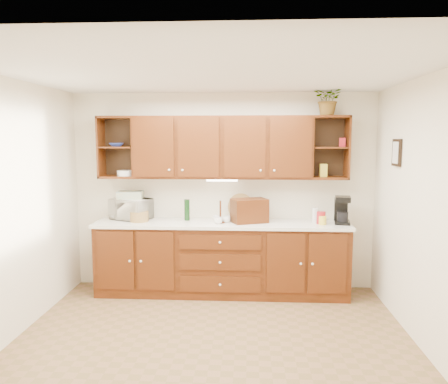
# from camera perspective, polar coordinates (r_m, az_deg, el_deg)

# --- Properties ---
(floor) EXTENTS (4.00, 4.00, 0.00)m
(floor) POSITION_cam_1_polar(r_m,az_deg,el_deg) (4.53, -1.50, -19.28)
(floor) COLOR brown
(floor) RESTS_ON ground
(ceiling) EXTENTS (4.00, 4.00, 0.00)m
(ceiling) POSITION_cam_1_polar(r_m,az_deg,el_deg) (4.10, -1.62, 15.33)
(ceiling) COLOR white
(ceiling) RESTS_ON back_wall
(back_wall) EXTENTS (4.00, 0.00, 4.00)m
(back_wall) POSITION_cam_1_polar(r_m,az_deg,el_deg) (5.85, -0.13, 0.08)
(back_wall) COLOR #F1E7CB
(back_wall) RESTS_ON floor
(left_wall) EXTENTS (0.00, 3.50, 3.50)m
(left_wall) POSITION_cam_1_polar(r_m,az_deg,el_deg) (4.73, -26.52, -2.32)
(left_wall) COLOR #F1E7CB
(left_wall) RESTS_ON floor
(right_wall) EXTENTS (0.00, 3.50, 3.50)m
(right_wall) POSITION_cam_1_polar(r_m,az_deg,el_deg) (4.43, 25.21, -2.84)
(right_wall) COLOR #F1E7CB
(right_wall) RESTS_ON floor
(base_cabinets) EXTENTS (3.20, 0.60, 0.90)m
(base_cabinets) POSITION_cam_1_polar(r_m,az_deg,el_deg) (5.72, -0.31, -8.76)
(base_cabinets) COLOR #331605
(base_cabinets) RESTS_ON floor
(countertop) EXTENTS (3.24, 0.64, 0.04)m
(countertop) POSITION_cam_1_polar(r_m,az_deg,el_deg) (5.60, -0.32, -4.16)
(countertop) COLOR white
(countertop) RESTS_ON base_cabinets
(upper_cabinets) EXTENTS (3.20, 0.33, 0.80)m
(upper_cabinets) POSITION_cam_1_polar(r_m,az_deg,el_deg) (5.65, -0.13, 5.87)
(upper_cabinets) COLOR #331605
(upper_cabinets) RESTS_ON back_wall
(undercabinet_light) EXTENTS (0.40, 0.05, 0.02)m
(undercabinet_light) POSITION_cam_1_polar(r_m,az_deg,el_deg) (5.62, -0.26, 1.54)
(undercabinet_light) COLOR white
(undercabinet_light) RESTS_ON upper_cabinets
(framed_picture) EXTENTS (0.03, 0.24, 0.30)m
(framed_picture) POSITION_cam_1_polar(r_m,az_deg,el_deg) (5.21, 21.64, 4.81)
(framed_picture) COLOR black
(framed_picture) RESTS_ON right_wall
(wicker_basket) EXTENTS (0.29, 0.29, 0.13)m
(wicker_basket) POSITION_cam_1_polar(r_m,az_deg,el_deg) (5.74, -11.00, -3.15)
(wicker_basket) COLOR olive
(wicker_basket) RESTS_ON countertop
(microwave) EXTENTS (0.59, 0.51, 0.28)m
(microwave) POSITION_cam_1_polar(r_m,az_deg,el_deg) (5.91, -12.07, -2.17)
(microwave) COLOR beige
(microwave) RESTS_ON countertop
(towel_stack) EXTENTS (0.34, 0.26, 0.10)m
(towel_stack) POSITION_cam_1_polar(r_m,az_deg,el_deg) (5.88, -12.12, -0.38)
(towel_stack) COLOR #D9BD66
(towel_stack) RESTS_ON microwave
(wine_bottle) EXTENTS (0.08, 0.08, 0.28)m
(wine_bottle) POSITION_cam_1_polar(r_m,az_deg,el_deg) (5.73, -4.86, -2.33)
(wine_bottle) COLOR black
(wine_bottle) RESTS_ON countertop
(woven_tray) EXTENTS (0.36, 0.20, 0.35)m
(woven_tray) POSITION_cam_1_polar(r_m,az_deg,el_deg) (5.77, 2.16, -3.54)
(woven_tray) COLOR olive
(woven_tray) RESTS_ON countertop
(bread_box) EXTENTS (0.50, 0.41, 0.30)m
(bread_box) POSITION_cam_1_polar(r_m,az_deg,el_deg) (5.57, 3.32, -2.44)
(bread_box) COLOR #331605
(bread_box) RESTS_ON countertop
(mug_tree) EXTENTS (0.26, 0.26, 0.29)m
(mug_tree) POSITION_cam_1_polar(r_m,az_deg,el_deg) (5.55, -0.48, -3.59)
(mug_tree) COLOR #331605
(mug_tree) RESTS_ON countertop
(canister_red) EXTENTS (0.14, 0.14, 0.16)m
(canister_red) POSITION_cam_1_polar(r_m,az_deg,el_deg) (5.60, 12.55, -3.31)
(canister_red) COLOR #A5181F
(canister_red) RESTS_ON countertop
(canister_white) EXTENTS (0.10, 0.10, 0.18)m
(canister_white) POSITION_cam_1_polar(r_m,az_deg,el_deg) (5.73, 11.87, -2.95)
(canister_white) COLOR white
(canister_white) RESTS_ON countertop
(canister_yellow) EXTENTS (0.10, 0.10, 0.11)m
(canister_yellow) POSITION_cam_1_polar(r_m,az_deg,el_deg) (5.57, 12.75, -3.63)
(canister_yellow) COLOR gold
(canister_yellow) RESTS_ON countertop
(coffee_maker) EXTENTS (0.22, 0.27, 0.35)m
(coffee_maker) POSITION_cam_1_polar(r_m,az_deg,el_deg) (5.69, 15.17, -2.34)
(coffee_maker) COLOR black
(coffee_maker) RESTS_ON countertop
(bowl_stack) EXTENTS (0.24, 0.24, 0.05)m
(bowl_stack) POSITION_cam_1_polar(r_m,az_deg,el_deg) (5.86, -13.89, 6.01)
(bowl_stack) COLOR navy
(bowl_stack) RESTS_ON upper_cabinets
(plate_stack) EXTENTS (0.28, 0.28, 0.07)m
(plate_stack) POSITION_cam_1_polar(r_m,az_deg,el_deg) (5.85, -12.77, 2.42)
(plate_stack) COLOR white
(plate_stack) RESTS_ON upper_cabinets
(pantry_box_yellow) EXTENTS (0.09, 0.08, 0.16)m
(pantry_box_yellow) POSITION_cam_1_polar(r_m,az_deg,el_deg) (5.72, 12.84, 2.78)
(pantry_box_yellow) COLOR gold
(pantry_box_yellow) RESTS_ON upper_cabinets
(pantry_box_red) EXTENTS (0.08, 0.08, 0.11)m
(pantry_box_red) POSITION_cam_1_polar(r_m,az_deg,el_deg) (5.73, 15.20, 6.27)
(pantry_box_red) COLOR #A5181F
(pantry_box_red) RESTS_ON upper_cabinets
(potted_plant) EXTENTS (0.46, 0.43, 0.40)m
(potted_plant) POSITION_cam_1_polar(r_m,az_deg,el_deg) (5.69, 13.55, 11.71)
(potted_plant) COLOR #999999
(potted_plant) RESTS_ON upper_cabinets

